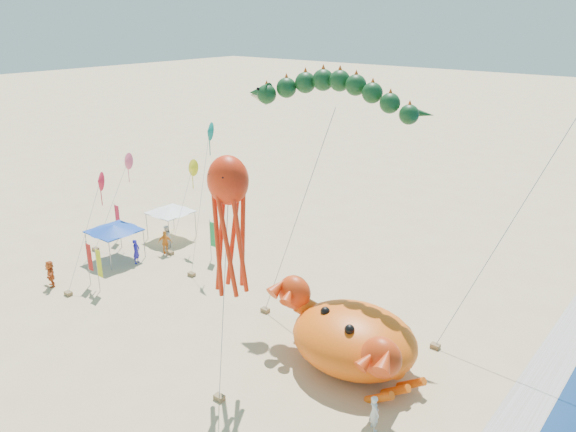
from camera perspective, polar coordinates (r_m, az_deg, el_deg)
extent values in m
plane|color=#D1B784|center=(32.37, 0.54, -12.61)|extent=(320.00, 320.00, 0.00)
ellipsoid|color=#FD5D0D|center=(29.77, 6.71, -12.28)|extent=(8.23, 7.51, 3.23)
sphere|color=red|center=(29.90, -0.51, -8.79)|extent=(1.92, 1.92, 1.92)
sphere|color=black|center=(28.69, 3.86, -10.16)|extent=(0.50, 0.50, 0.50)
sphere|color=red|center=(26.55, 11.97, -13.31)|extent=(1.92, 1.92, 1.92)
sphere|color=black|center=(27.75, 7.35, -11.43)|extent=(0.50, 0.50, 0.50)
cone|color=#0F3817|center=(35.13, -1.79, 12.68)|extent=(1.44, 1.06, 1.18)
cylinder|color=#B2B2B2|center=(33.14, 1.11, 0.29)|extent=(2.50, 3.55, 12.27)
cube|color=olive|center=(35.18, -2.33, -9.53)|extent=(0.50, 0.35, 0.25)
cylinder|color=#B2B2B2|center=(31.50, 22.31, 0.35)|extent=(4.96, 6.17, 15.04)
cube|color=olive|center=(32.77, 14.73, -12.65)|extent=(0.50, 0.35, 0.25)
ellipsoid|color=red|center=(25.34, -6.13, 3.63)|extent=(1.99, 1.79, 2.29)
cylinder|color=#B2B2B2|center=(26.52, -6.55, -8.32)|extent=(0.83, 1.95, 9.55)
cube|color=olive|center=(28.34, -7.00, -17.83)|extent=(0.50, 0.35, 0.25)
cylinder|color=gray|center=(44.37, -19.77, -2.89)|extent=(0.06, 0.06, 2.20)
cylinder|color=gray|center=(42.01, -17.61, -3.92)|extent=(0.06, 0.06, 2.20)
cylinder|color=gray|center=(45.82, -16.65, -1.82)|extent=(0.06, 0.06, 2.20)
cylinder|color=gray|center=(43.53, -14.40, -2.75)|extent=(0.06, 0.06, 2.20)
cube|color=#133DAB|center=(43.49, -17.26, -1.44)|extent=(3.21, 3.21, 0.08)
cone|color=#133DAB|center=(43.41, -17.29, -1.14)|extent=(3.53, 3.53, 0.45)
cylinder|color=gray|center=(47.02, -14.14, -1.01)|extent=(0.06, 0.06, 2.20)
cylinder|color=gray|center=(44.95, -11.98, -1.81)|extent=(0.06, 0.06, 2.20)
cylinder|color=gray|center=(48.60, -11.57, -0.11)|extent=(0.06, 0.06, 2.20)
cylinder|color=gray|center=(46.61, -9.37, -0.85)|extent=(0.06, 0.06, 2.20)
cube|color=white|center=(46.39, -11.86, 0.38)|extent=(3.01, 3.01, 0.08)
cone|color=white|center=(46.31, -11.89, 0.66)|extent=(3.31, 3.31, 0.45)
cylinder|color=gray|center=(38.97, -18.79, -5.16)|extent=(0.05, 0.05, 3.20)
cube|color=#CED619|center=(38.55, -18.64, -4.60)|extent=(0.50, 0.04, 1.90)
cylinder|color=gray|center=(40.13, -19.65, -4.52)|extent=(0.05, 0.05, 3.20)
cube|color=red|center=(39.71, -19.52, -3.98)|extent=(0.50, 0.04, 1.90)
cylinder|color=gray|center=(47.19, -17.07, -0.57)|extent=(0.05, 0.05, 3.20)
cube|color=red|center=(46.81, -16.93, -0.08)|extent=(0.50, 0.04, 1.90)
cylinder|color=gray|center=(41.95, -7.88, -2.42)|extent=(0.05, 0.05, 3.20)
cube|color=#189346|center=(41.57, -7.65, -1.88)|extent=(0.50, 0.04, 1.90)
imported|color=white|center=(26.40, 8.75, -19.14)|extent=(0.76, 0.68, 1.73)
imported|color=#CA5420|center=(41.13, -22.99, -5.41)|extent=(1.78, 1.23, 1.85)
imported|color=white|center=(44.91, -12.25, -2.10)|extent=(1.08, 1.14, 1.85)
imported|color=#211DAB|center=(42.77, -15.16, -3.50)|extent=(0.66, 0.79, 1.84)
imported|color=blue|center=(29.71, 4.31, -13.89)|extent=(1.03, 1.04, 1.81)
imported|color=orange|center=(43.81, -12.35, -2.65)|extent=(1.17, 1.01, 1.88)
cone|color=yellow|center=(43.60, -9.73, 4.87)|extent=(1.30, 0.51, 1.32)
cylinder|color=#B2B2B2|center=(43.40, -10.74, 0.41)|extent=(0.55, 3.04, 6.07)
cube|color=olive|center=(43.44, -11.76, -3.97)|extent=(0.50, 0.35, 0.25)
cone|color=red|center=(39.73, -18.60, 3.36)|extent=(1.30, 0.51, 1.32)
cylinder|color=#B2B2B2|center=(39.83, -19.66, -1.86)|extent=(0.55, 3.04, 6.56)
cube|color=olive|center=(40.25, -20.73, -6.91)|extent=(0.50, 0.35, 0.25)
cone|color=#FF547F|center=(45.51, -16.01, 5.38)|extent=(1.30, 0.51, 1.32)
cylinder|color=#B2B2B2|center=(45.40, -16.96, 0.94)|extent=(0.55, 3.04, 6.36)
cube|color=olive|center=(45.55, -17.92, -3.41)|extent=(0.50, 0.35, 0.25)
cone|color=#0A7770|center=(39.68, -8.03, 8.52)|extent=(1.30, 0.51, 1.32)
cylinder|color=#B2B2B2|center=(39.75, -9.01, 1.28)|extent=(0.55, 3.04, 9.46)
cube|color=olive|center=(40.43, -9.98, -5.72)|extent=(0.50, 0.35, 0.25)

